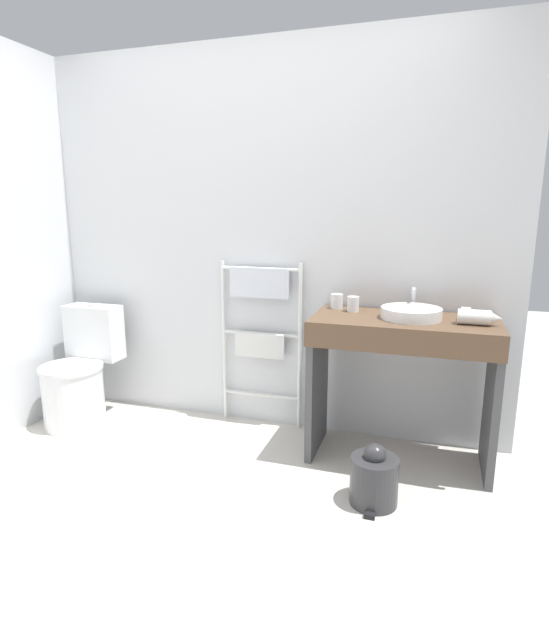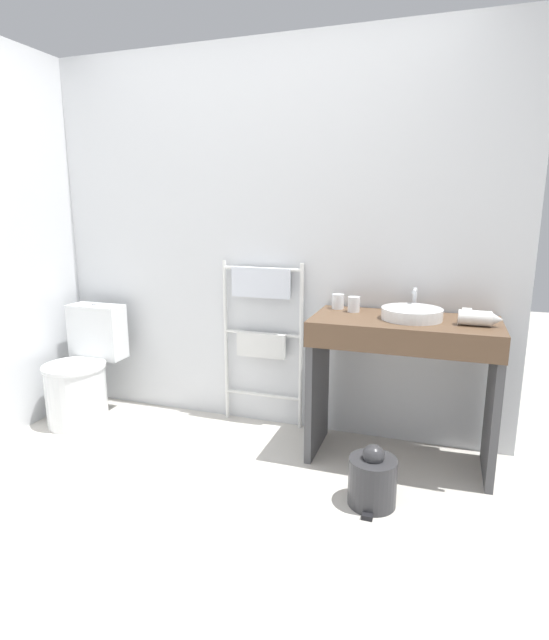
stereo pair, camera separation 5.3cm
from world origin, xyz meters
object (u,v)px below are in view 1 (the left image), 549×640
at_px(sink_basin, 411,313).
at_px(cup_near_edge, 353,304).
at_px(toilet, 80,377).
at_px(towel_radiator, 260,319).
at_px(trash_bin, 374,478).
at_px(hair_dryer, 476,317).
at_px(cup_near_wall, 337,301).

xyz_separation_m(sink_basin, cup_near_edge, (-0.33, 0.09, 0.01)).
bearing_deg(toilet, towel_radiator, 15.14).
bearing_deg(sink_basin, trash_bin, -102.41).
relative_size(cup_near_edge, trash_bin, 0.28).
bearing_deg(hair_dryer, toilet, -178.40).
height_order(cup_near_edge, trash_bin, cup_near_edge).
relative_size(towel_radiator, cup_near_wall, 12.47).
height_order(sink_basin, cup_near_edge, cup_near_edge).
relative_size(cup_near_wall, cup_near_edge, 0.99).
xyz_separation_m(toilet, trash_bin, (2.00, -0.38, -0.18)).
bearing_deg(toilet, cup_near_edge, 6.46).
xyz_separation_m(towel_radiator, cup_near_wall, (0.51, -0.05, 0.15)).
distance_m(cup_near_wall, hair_dryer, 0.78).
xyz_separation_m(towel_radiator, cup_near_edge, (0.61, -0.12, 0.15)).
distance_m(cup_near_edge, trash_bin, 0.97).
relative_size(sink_basin, hair_dryer, 1.51).
xyz_separation_m(sink_basin, hair_dryer, (0.33, -0.04, 0.01)).
bearing_deg(sink_basin, towel_radiator, 167.45).
distance_m(toilet, cup_near_wall, 1.79).
distance_m(toilet, cup_near_edge, 1.88).
relative_size(cup_near_wall, hair_dryer, 0.41).
height_order(towel_radiator, cup_near_wall, towel_radiator).
bearing_deg(cup_near_wall, trash_bin, -63.23).
xyz_separation_m(cup_near_wall, trash_bin, (0.33, -0.65, -0.74)).
xyz_separation_m(toilet, towel_radiator, (1.17, 0.32, 0.41)).
relative_size(towel_radiator, trash_bin, 3.48).
bearing_deg(cup_near_edge, cup_near_wall, 149.89).
bearing_deg(trash_bin, toilet, 169.15).
relative_size(sink_basin, trash_bin, 1.04).
distance_m(cup_near_wall, trash_bin, 1.04).
bearing_deg(toilet, trash_bin, -10.85).
height_order(sink_basin, cup_near_wall, cup_near_wall).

